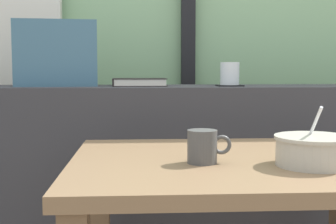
% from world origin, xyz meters
% --- Properties ---
extents(curtain_left_panel, '(0.56, 0.06, 2.50)m').
position_xyz_m(curtain_left_panel, '(-0.86, 1.01, 1.25)').
color(curtain_left_panel, silver).
rests_on(curtain_left_panel, ground).
extents(dark_console_ledge, '(2.80, 0.36, 0.86)m').
position_xyz_m(dark_console_ledge, '(0.00, 0.55, 0.43)').
color(dark_console_ledge, '#38383D').
rests_on(dark_console_ledge, ground).
extents(breakfast_table, '(0.92, 0.70, 0.69)m').
position_xyz_m(breakfast_table, '(0.08, -0.12, 0.57)').
color(breakfast_table, brown).
rests_on(breakfast_table, ground).
extents(coaster_square, '(0.10, 0.10, 0.00)m').
position_xyz_m(coaster_square, '(0.17, 0.51, 0.86)').
color(coaster_square, black).
rests_on(coaster_square, dark_console_ledge).
extents(juice_glass, '(0.08, 0.08, 0.09)m').
position_xyz_m(juice_glass, '(0.17, 0.51, 0.91)').
color(juice_glass, white).
rests_on(juice_glass, coaster_square).
extents(closed_book, '(0.22, 0.14, 0.03)m').
position_xyz_m(closed_book, '(-0.20, 0.55, 0.88)').
color(closed_book, black).
rests_on(closed_book, dark_console_ledge).
extents(throw_pillow, '(0.33, 0.17, 0.26)m').
position_xyz_m(throw_pillow, '(-0.52, 0.55, 0.99)').
color(throw_pillow, '#426B84').
rests_on(throw_pillow, dark_console_ledge).
extents(soup_bowl, '(0.19, 0.19, 0.15)m').
position_xyz_m(soup_bowl, '(0.24, -0.23, 0.73)').
color(soup_bowl, '#BCB7A8').
rests_on(soup_bowl, breakfast_table).
extents(ceramic_mug, '(0.11, 0.08, 0.08)m').
position_xyz_m(ceramic_mug, '(-0.03, -0.18, 0.73)').
color(ceramic_mug, '#4C4C4C').
rests_on(ceramic_mug, breakfast_table).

